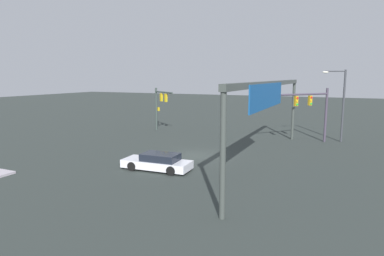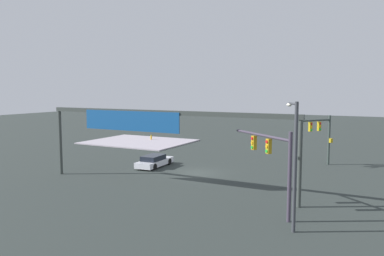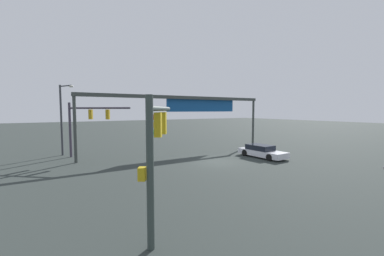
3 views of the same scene
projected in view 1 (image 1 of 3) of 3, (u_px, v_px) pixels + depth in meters
name	position (u px, v px, depth m)	size (l,w,h in m)	color
ground_plane	(196.00, 156.00, 27.83)	(178.70, 178.70, 0.00)	#2C3330
traffic_signal_near_corner	(314.00, 106.00, 32.51)	(4.96, 4.17, 5.39)	#3E3646
traffic_signal_opposite_side	(160.00, 103.00, 39.94)	(2.91, 3.71, 5.16)	#333E3A
streetlamp_curved_arm	(341.00, 100.00, 33.10)	(1.19, 2.22, 7.19)	#37393F
overhead_sign_gantry	(272.00, 95.00, 23.85)	(22.13, 0.43, 6.21)	#383E3B
sedan_car_approaching	(158.00, 162.00, 23.47)	(2.08, 4.96, 1.21)	silver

